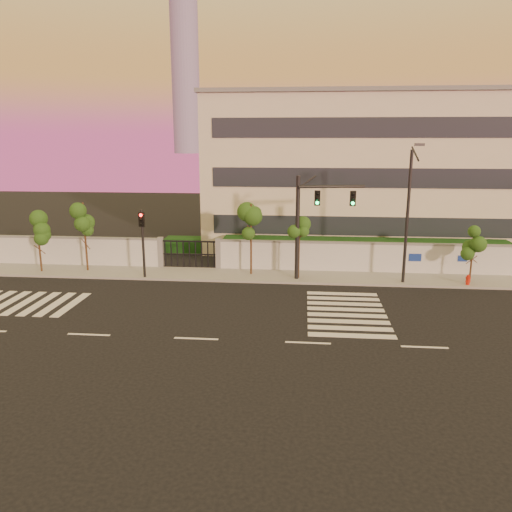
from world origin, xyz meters
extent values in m
plane|color=black|center=(0.00, 0.00, 0.00)|extent=(120.00, 120.00, 0.00)
cube|color=gray|center=(0.00, 10.50, 0.07)|extent=(60.00, 3.00, 0.15)
cube|color=#B9BBC1|center=(14.50, 12.00, 1.00)|extent=(31.00, 0.30, 2.00)
cube|color=slate|center=(14.50, 12.00, 2.06)|extent=(31.00, 0.36, 0.12)
cube|color=slate|center=(-5.00, 12.00, 1.10)|extent=(0.35, 0.35, 2.20)
cube|color=slate|center=(-1.00, 12.00, 1.10)|extent=(0.35, 0.35, 2.20)
cube|color=#0F3311|center=(9.00, 14.50, 0.90)|extent=(20.00, 2.00, 1.80)
cube|color=#0F3311|center=(-16.00, 14.50, 0.70)|extent=(12.00, 1.80, 1.40)
cube|color=#0F3311|center=(-3.00, 17.00, 0.60)|extent=(6.00, 1.50, 1.20)
cube|color=beige|center=(9.00, 22.00, 6.00)|extent=(24.00, 12.00, 12.00)
cube|color=#262D38|center=(9.00, 15.98, 2.50)|extent=(22.00, 0.08, 1.40)
cube|color=#262D38|center=(9.00, 15.98, 6.00)|extent=(22.00, 0.08, 1.40)
cube|color=#262D38|center=(9.00, 15.98, 9.50)|extent=(22.00, 0.08, 1.40)
cube|color=slate|center=(9.00, 22.00, 12.10)|extent=(24.40, 12.40, 0.30)
cylinder|color=slate|center=(-65.00, 280.00, 55.00)|extent=(16.00, 16.00, 110.00)
cube|color=silver|center=(-11.30, 4.00, 0.01)|extent=(0.50, 4.00, 0.02)
cube|color=silver|center=(-10.40, 4.00, 0.01)|extent=(0.50, 4.00, 0.02)
cube|color=silver|center=(-9.50, 4.00, 0.01)|extent=(0.50, 4.00, 0.02)
cube|color=silver|center=(-8.60, 4.00, 0.01)|extent=(0.50, 4.00, 0.02)
cube|color=silver|center=(-7.70, 4.00, 0.01)|extent=(0.50, 4.00, 0.02)
cube|color=silver|center=(7.00, 1.00, 0.01)|extent=(4.00, 0.50, 0.02)
cube|color=silver|center=(7.00, 1.90, 0.01)|extent=(4.00, 0.50, 0.02)
cube|color=silver|center=(7.00, 2.80, 0.01)|extent=(4.00, 0.50, 0.02)
cube|color=silver|center=(7.00, 3.70, 0.01)|extent=(4.00, 0.50, 0.02)
cube|color=silver|center=(7.00, 4.60, 0.01)|extent=(4.00, 0.50, 0.02)
cube|color=silver|center=(7.00, 5.50, 0.01)|extent=(4.00, 0.50, 0.02)
cube|color=silver|center=(7.00, 6.40, 0.01)|extent=(4.00, 0.50, 0.02)
cube|color=silver|center=(7.00, 7.30, 0.01)|extent=(4.00, 0.50, 0.02)
cube|color=silver|center=(-5.00, 0.00, 0.01)|extent=(2.00, 0.15, 0.01)
cube|color=silver|center=(0.00, 0.00, 0.01)|extent=(2.00, 0.15, 0.01)
cube|color=silver|center=(5.00, 0.00, 0.01)|extent=(2.00, 0.15, 0.01)
cube|color=silver|center=(10.00, 0.00, 0.01)|extent=(2.00, 0.15, 0.01)
cylinder|color=#382314|center=(-12.60, 10.03, 1.98)|extent=(0.12, 0.12, 3.96)
sphere|color=#1C4012|center=(-12.60, 10.03, 3.17)|extent=(1.12, 1.12, 1.12)
sphere|color=#1C4012|center=(-12.24, 10.23, 2.58)|extent=(0.86, 0.86, 0.86)
sphere|color=#1C4012|center=(-12.90, 9.88, 2.77)|extent=(0.81, 0.81, 0.81)
cylinder|color=#382314|center=(-9.64, 10.56, 2.35)|extent=(0.13, 0.13, 4.69)
sphere|color=#1C4012|center=(-9.64, 10.56, 3.76)|extent=(1.16, 1.16, 1.16)
sphere|color=#1C4012|center=(-9.27, 10.77, 3.05)|extent=(0.89, 0.89, 0.89)
sphere|color=#1C4012|center=(-9.96, 10.40, 3.29)|extent=(0.84, 0.84, 0.84)
cylinder|color=#382314|center=(1.37, 10.70, 2.36)|extent=(0.13, 0.13, 4.72)
sphere|color=#1C4012|center=(1.37, 10.70, 3.78)|extent=(1.19, 1.19, 1.19)
sphere|color=#1C4012|center=(1.75, 10.91, 3.07)|extent=(0.90, 0.90, 0.90)
sphere|color=#1C4012|center=(1.05, 10.54, 3.30)|extent=(0.86, 0.86, 0.86)
cylinder|color=#382314|center=(4.46, 10.04, 1.90)|extent=(0.11, 0.11, 3.81)
sphere|color=#1C4012|center=(4.46, 10.04, 3.05)|extent=(1.02, 1.02, 1.02)
sphere|color=#1C4012|center=(4.78, 10.23, 2.48)|extent=(0.78, 0.78, 0.78)
sphere|color=#1C4012|center=(4.18, 9.90, 2.67)|extent=(0.74, 0.74, 0.74)
cylinder|color=#382314|center=(15.01, 10.18, 1.75)|extent=(0.11, 0.11, 3.51)
sphere|color=#1C4012|center=(15.01, 10.18, 2.81)|extent=(0.99, 0.99, 0.99)
sphere|color=#1C4012|center=(15.33, 10.36, 2.28)|extent=(0.76, 0.76, 0.76)
sphere|color=#1C4012|center=(14.74, 10.05, 2.45)|extent=(0.72, 0.72, 0.72)
cylinder|color=black|center=(4.34, 9.81, 3.29)|extent=(0.25, 0.25, 6.58)
cylinder|color=black|center=(6.35, 9.81, 5.94)|extent=(3.99, 0.96, 0.17)
cube|color=black|center=(5.51, 9.76, 5.25)|extent=(0.37, 0.19, 0.95)
sphere|color=#0CF259|center=(5.51, 9.65, 4.95)|extent=(0.21, 0.21, 0.21)
cube|color=black|center=(7.63, 9.76, 5.25)|extent=(0.37, 0.19, 0.95)
sphere|color=#0CF259|center=(7.63, 9.65, 4.95)|extent=(0.21, 0.21, 0.21)
cylinder|color=black|center=(-5.31, 9.29, 2.23)|extent=(0.16, 0.16, 4.46)
cube|color=black|center=(-5.31, 9.24, 3.87)|extent=(0.35, 0.18, 0.89)
sphere|color=red|center=(-5.31, 9.13, 4.14)|extent=(0.20, 0.20, 0.20)
cylinder|color=black|center=(10.88, 9.64, 4.06)|extent=(0.18, 0.18, 8.13)
cylinder|color=black|center=(10.88, 8.73, 7.93)|extent=(0.10, 1.94, 0.79)
cube|color=#3F3F44|center=(10.88, 7.82, 8.43)|extent=(0.51, 0.25, 0.15)
cylinder|color=#B51B0C|center=(14.67, 9.42, 0.26)|extent=(0.23, 0.23, 0.52)
cylinder|color=#B51B0C|center=(14.67, 9.42, 0.57)|extent=(0.29, 0.29, 0.10)
sphere|color=#B51B0C|center=(14.67, 9.42, 0.69)|extent=(0.19, 0.19, 0.19)
cylinder|color=#B51B0C|center=(14.67, 9.42, 0.36)|extent=(0.31, 0.19, 0.10)
camera|label=1|loc=(4.65, -20.57, 8.77)|focal=35.00mm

